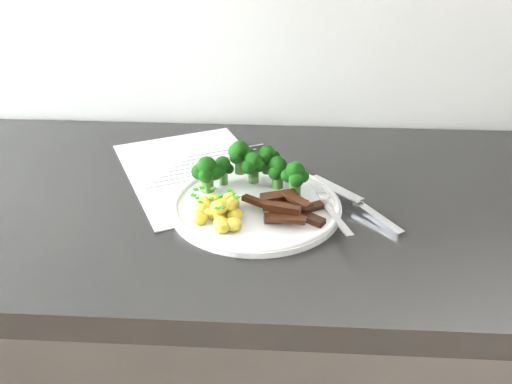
% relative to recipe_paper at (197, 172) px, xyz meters
% --- Properties ---
extents(recipe_paper, '(0.33, 0.37, 0.00)m').
position_rel_recipe_paper_xyz_m(recipe_paper, '(0.00, 0.00, 0.00)').
color(recipe_paper, white).
rests_on(recipe_paper, counter).
extents(plate, '(0.25, 0.25, 0.01)m').
position_rel_recipe_paper_xyz_m(plate, '(0.11, -0.11, 0.01)').
color(plate, white).
rests_on(plate, counter).
extents(broccoli, '(0.18, 0.09, 0.06)m').
position_rel_recipe_paper_xyz_m(broccoli, '(0.10, -0.06, 0.04)').
color(broccoli, '#325E21').
rests_on(broccoli, plate).
extents(potatoes, '(0.08, 0.10, 0.04)m').
position_rel_recipe_paper_xyz_m(potatoes, '(0.06, -0.16, 0.02)').
color(potatoes, gold).
rests_on(potatoes, plate).
extents(beef_strips, '(0.12, 0.10, 0.03)m').
position_rel_recipe_paper_xyz_m(beef_strips, '(0.15, -0.14, 0.02)').
color(beef_strips, black).
rests_on(beef_strips, plate).
extents(fork, '(0.06, 0.15, 0.01)m').
position_rel_recipe_paper_xyz_m(fork, '(0.22, -0.14, 0.02)').
color(fork, silver).
rests_on(fork, plate).
extents(knife, '(0.13, 0.16, 0.02)m').
position_rel_recipe_paper_xyz_m(knife, '(0.27, -0.12, 0.01)').
color(knife, silver).
rests_on(knife, plate).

